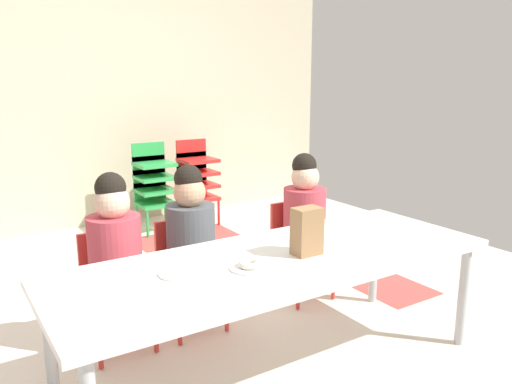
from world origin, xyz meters
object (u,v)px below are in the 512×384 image
seated_child_middle_seat (190,233)px  kid_chair_red_stack (196,177)px  paper_plate_near_edge (250,268)px  craft_table (278,266)px  seated_child_near_camera (114,246)px  paper_plate_center_table (180,273)px  kid_chair_green_stack (154,182)px  paper_bag_brown (307,231)px  seated_child_far_right (304,213)px  donut_powdered_on_plate (250,264)px

seated_child_middle_seat → kid_chair_red_stack: bearing=62.8°
paper_plate_near_edge → kid_chair_red_stack: bearing=68.5°
craft_table → seated_child_near_camera: bearing=133.2°
paper_plate_near_edge → seated_child_middle_seat: bearing=87.3°
craft_table → paper_plate_center_table: bearing=173.5°
craft_table → seated_child_near_camera: 0.83m
paper_plate_center_table → kid_chair_green_stack: bearing=70.8°
craft_table → seated_child_near_camera: seated_child_near_camera is taller
craft_table → paper_bag_brown: 0.20m
seated_child_far_right → paper_plate_center_table: size_ratio=5.10×
kid_chair_red_stack → seated_child_far_right: bearing=-96.0°
craft_table → paper_bag_brown: paper_bag_brown is taller
kid_chair_green_stack → seated_child_far_right: bearing=-83.1°
kid_chair_red_stack → paper_plate_near_edge: 2.73m
seated_child_far_right → paper_plate_center_table: (-1.08, -0.55, 0.02)m
paper_plate_near_edge → paper_plate_center_table: 0.30m
seated_child_middle_seat → seated_child_far_right: same height
craft_table → donut_powdered_on_plate: size_ratio=20.13×
paper_plate_center_table → donut_powdered_on_plate: (0.28, -0.10, 0.02)m
seated_child_near_camera → paper_plate_center_table: seated_child_near_camera is taller
paper_bag_brown → paper_plate_near_edge: paper_bag_brown is taller
craft_table → donut_powdered_on_plate: 0.20m
seated_child_middle_seat → donut_powdered_on_plate: (-0.03, -0.65, 0.04)m
kid_chair_red_stack → donut_powdered_on_plate: (-1.00, -2.54, 0.14)m
paper_bag_brown → paper_plate_near_edge: (-0.32, -0.01, -0.11)m
kid_chair_green_stack → paper_plate_near_edge: (-0.57, -2.54, 0.12)m
paper_plate_near_edge → seated_child_far_right: bearing=39.2°
kid_chair_green_stack → paper_plate_near_edge: kid_chair_green_stack is taller
seated_child_middle_seat → paper_plate_near_edge: (-0.03, -0.65, 0.02)m
seated_child_far_right → kid_chair_red_stack: seated_child_far_right is taller
paper_plate_near_edge → donut_powdered_on_plate: size_ratio=1.76×
kid_chair_green_stack → kid_chair_red_stack: size_ratio=1.00×
seated_child_far_right → donut_powdered_on_plate: 1.03m
kid_chair_red_stack → paper_bag_brown: 2.63m
seated_child_near_camera → seated_child_middle_seat: same height
kid_chair_green_stack → donut_powdered_on_plate: bearing=-102.7°
seated_child_middle_seat → paper_plate_center_table: 0.63m
seated_child_middle_seat → paper_plate_near_edge: size_ratio=5.10×
seated_child_middle_seat → paper_bag_brown: seated_child_middle_seat is taller
paper_plate_near_edge → paper_plate_center_table: size_ratio=1.00×
seated_child_near_camera → paper_plate_near_edge: 0.76m
seated_child_near_camera → seated_child_far_right: (1.18, 0.00, 0.00)m
paper_bag_brown → seated_child_far_right: bearing=52.8°
seated_child_near_camera → kid_chair_green_stack: bearing=63.2°
kid_chair_green_stack → paper_bag_brown: (-0.26, -2.53, 0.22)m
seated_child_far_right → paper_plate_near_edge: bearing=-140.8°
seated_child_far_right → donut_powdered_on_plate: (-0.80, -0.65, 0.04)m
paper_bag_brown → paper_plate_center_table: 0.61m
seated_child_near_camera → donut_powdered_on_plate: 0.76m
paper_bag_brown → paper_plate_center_table: bearing=171.2°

